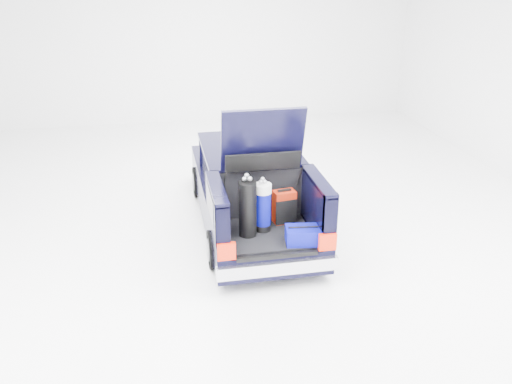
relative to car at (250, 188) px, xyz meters
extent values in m
plane|color=white|center=(0.00, -0.11, -0.67)|extent=(14.00, 14.00, 0.00)
cube|color=black|center=(0.00, 0.54, -0.17)|extent=(1.75, 3.00, 0.70)
cube|color=black|center=(0.00, 2.11, -0.27)|extent=(1.70, 0.30, 0.50)
cube|color=#B7B7BF|center=(0.00, 2.25, -0.34)|extent=(1.72, 0.10, 0.22)
cube|color=black|center=(0.00, 0.04, 0.45)|extent=(1.55, 1.95, 0.54)
cube|color=black|center=(0.00, 0.04, 0.74)|extent=(1.62, 2.05, 0.06)
cube|color=black|center=(0.00, -1.61, -0.32)|extent=(1.75, 1.30, 0.40)
cube|color=black|center=(0.00, -1.59, -0.10)|extent=(1.32, 1.18, 0.05)
cube|color=black|center=(-0.78, -1.61, 0.30)|extent=(0.20, 1.30, 0.85)
cube|color=black|center=(0.78, -1.61, 0.30)|extent=(0.20, 1.30, 0.85)
cube|color=black|center=(-0.78, -1.61, 0.74)|extent=(0.20, 1.30, 0.06)
cube|color=black|center=(0.78, -1.61, 0.74)|extent=(0.20, 1.30, 0.06)
cube|color=black|center=(0.00, -0.99, 0.30)|extent=(1.36, 0.08, 0.84)
cube|color=#B7B7BF|center=(0.00, -2.29, -0.29)|extent=(1.80, 0.12, 0.20)
cube|color=#B21B07|center=(-0.74, -2.26, 0.05)|extent=(0.26, 0.07, 0.26)
cube|color=#B21B07|center=(0.74, -2.26, 0.05)|extent=(0.26, 0.07, 0.26)
cube|color=black|center=(0.00, -2.25, -0.12)|extent=(1.20, 0.06, 0.06)
cube|color=black|center=(0.00, -1.16, 1.29)|extent=(1.28, 0.33, 1.03)
cube|color=black|center=(0.00, -1.12, 1.43)|extent=(0.95, 0.17, 0.54)
cylinder|color=black|center=(-0.82, 1.34, -0.36)|extent=(0.20, 0.62, 0.62)
cylinder|color=slate|center=(-0.82, 1.34, -0.36)|extent=(0.23, 0.36, 0.36)
cylinder|color=black|center=(0.82, 1.34, -0.36)|extent=(0.20, 0.62, 0.62)
cylinder|color=slate|center=(0.82, 1.34, -0.36)|extent=(0.23, 0.36, 0.36)
cylinder|color=black|center=(-0.82, -1.46, -0.36)|extent=(0.20, 0.62, 0.62)
cylinder|color=slate|center=(-0.82, -1.46, -0.36)|extent=(0.23, 0.36, 0.36)
cylinder|color=black|center=(0.82, -1.46, -0.36)|extent=(0.20, 0.62, 0.62)
cylinder|color=slate|center=(0.82, -1.46, -0.36)|extent=(0.23, 0.36, 0.36)
cube|color=maroon|center=(0.33, -1.28, 0.19)|extent=(0.37, 0.26, 0.54)
cube|color=black|center=(0.33, -1.28, 0.48)|extent=(0.22, 0.08, 0.03)
cube|color=black|center=(0.33, -1.38, 0.14)|extent=(0.35, 0.07, 0.41)
cylinder|color=black|center=(-0.32, -1.61, 0.37)|extent=(0.34, 0.35, 0.88)
cube|color=white|center=(-0.32, -1.50, 0.40)|extent=(0.11, 0.05, 0.31)
sphere|color=#99999E|center=(-0.36, -1.59, 0.85)|extent=(0.07, 0.07, 0.07)
sphere|color=#99999E|center=(-0.29, -1.64, 0.87)|extent=(0.07, 0.07, 0.07)
cylinder|color=black|center=(-0.06, -1.49, -0.02)|extent=(0.32, 0.32, 0.10)
cylinder|color=#050678|center=(-0.06, -1.49, 0.30)|extent=(0.30, 0.30, 0.55)
cylinder|color=white|center=(-0.06, -1.49, 0.63)|extent=(0.32, 0.32, 0.14)
sphere|color=#99999E|center=(-0.03, -1.47, 0.73)|extent=(0.06, 0.06, 0.06)
sphere|color=#99999E|center=(-0.06, -1.45, 0.77)|extent=(0.06, 0.06, 0.06)
cube|color=#050678|center=(0.45, -2.01, 0.05)|extent=(0.55, 0.40, 0.25)
cylinder|color=black|center=(0.45, -2.01, 0.18)|extent=(0.45, 0.08, 0.03)
camera|label=1|loc=(-1.58, -8.83, 3.85)|focal=38.00mm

